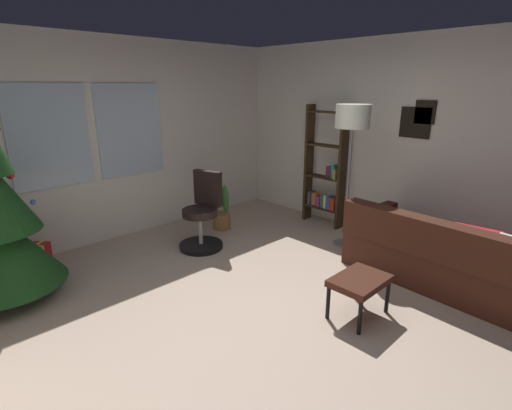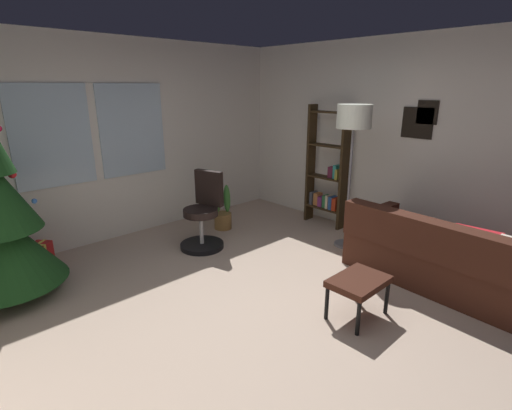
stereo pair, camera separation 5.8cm
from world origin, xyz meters
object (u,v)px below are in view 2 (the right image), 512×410
Objects in this scene: floor_lamp at (354,125)px; potted_plant at (220,211)px; bookshelf at (327,174)px; office_chair at (204,218)px; footstool at (359,284)px; couch at (466,260)px; gift_box_red at (38,255)px.

potted_plant is (-0.80, 1.63, -1.30)m from floor_lamp.
bookshelf is at bearing -36.26° from potted_plant.
bookshelf is at bearing -16.73° from office_chair.
footstool is at bearing -88.52° from office_chair.
couch is 2.12× the size of office_chair.
bookshelf reaches higher than gift_box_red.
couch is at bearing -48.38° from gift_box_red.
potted_plant is (0.57, 0.38, -0.12)m from office_chair.
potted_plant is (-1.28, 0.94, -0.50)m from bookshelf.
floor_lamp is at bearing -63.95° from potted_plant.
couch is at bearing -88.28° from floor_lamp.
couch is at bearing -62.37° from office_chair.
footstool is at bearing -136.46° from bookshelf.
floor_lamp is at bearing 91.72° from couch.
floor_lamp reaches higher than couch.
gift_box_red is 3.91m from bookshelf.
couch is 1.16× the size of floor_lamp.
couch is at bearing -101.59° from bookshelf.
potted_plant is (0.51, 2.64, -0.06)m from footstool.
gift_box_red is at bearing 153.84° from office_chair.
floor_lamp is (1.36, -1.25, 1.18)m from office_chair.
office_chair is at bearing 137.55° from floor_lamp.
office_chair reaches higher than couch.
office_chair is 1.96m from bookshelf.
floor_lamp reaches higher than gift_box_red.
footstool is 1.50× the size of gift_box_red.
office_chair is (-1.41, 2.69, 0.12)m from couch.
footstool is (-1.35, 0.44, 0.06)m from couch.
couch is 5.90× the size of gift_box_red.
couch reaches higher than footstool.
gift_box_red is 0.52× the size of potted_plant.
floor_lamp is at bearing -124.75° from bookshelf.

